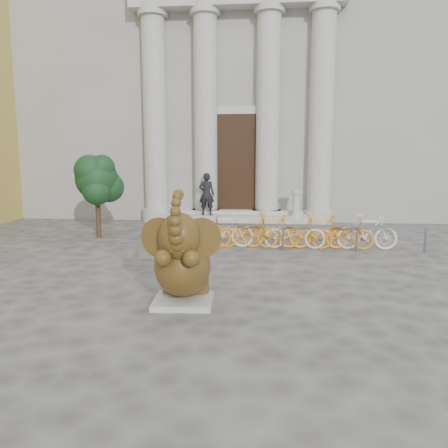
# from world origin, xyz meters

# --- Properties ---
(ground) EXTENTS (80.00, 80.00, 0.00)m
(ground) POSITION_xyz_m (0.00, 0.00, 0.00)
(ground) COLOR #474442
(ground) RESTS_ON ground
(classical_building) EXTENTS (22.00, 10.70, 12.00)m
(classical_building) POSITION_xyz_m (0.00, 14.93, 5.98)
(classical_building) COLOR gray
(classical_building) RESTS_ON ground
(entrance_steps) EXTENTS (6.00, 1.20, 0.36)m
(entrance_steps) POSITION_xyz_m (0.00, 9.40, 0.18)
(entrance_steps) COLOR #A8A59E
(entrance_steps) RESTS_ON ground
(elephant_statue) EXTENTS (1.37, 1.53, 2.04)m
(elephant_statue) POSITION_xyz_m (-0.29, -0.10, 0.74)
(elephant_statue) COLOR #A8A59E
(elephant_statue) RESTS_ON ground
(bike_rack) EXTENTS (8.00, 0.53, 1.00)m
(bike_rack) POSITION_xyz_m (1.63, 4.89, 0.50)
(bike_rack) COLOR slate
(bike_rack) RESTS_ON ground
(tree) EXTENTS (1.52, 1.38, 2.63)m
(tree) POSITION_xyz_m (-4.16, 6.06, 1.84)
(tree) COLOR #332114
(tree) RESTS_ON ground
(pedestrian) EXTENTS (0.59, 0.39, 1.61)m
(pedestrian) POSITION_xyz_m (-1.08, 9.05, 1.17)
(pedestrian) COLOR black
(pedestrian) RESTS_ON entrance_steps
(balustrade_post) EXTENTS (0.39, 0.39, 0.94)m
(balustrade_post) POSITION_xyz_m (2.29, 9.10, 0.80)
(balustrade_post) COLOR #A8A59E
(balustrade_post) RESTS_ON entrance_steps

